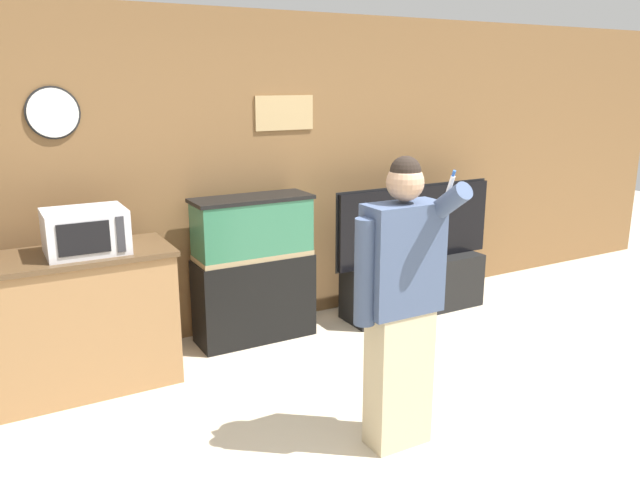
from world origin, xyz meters
TOP-DOWN VIEW (x-y plane):
  - wall_back_paneled at (-0.00, 2.63)m, footprint 10.00×0.08m
  - counter_island at (-1.73, 2.13)m, footprint 1.60×0.62m
  - microwave at (-1.47, 2.09)m, footprint 0.51×0.41m
  - aquarium_on_stand at (-0.20, 2.32)m, footprint 0.95×0.37m
  - tv_on_stand at (1.31, 2.18)m, footprint 1.62×0.40m
  - person_standing at (-0.09, 0.51)m, footprint 0.53×0.40m

SIDE VIEW (x-z plane):
  - tv_on_stand at x=1.31m, z-range -0.23..0.94m
  - counter_island at x=-1.73m, z-range 0.00..0.96m
  - aquarium_on_stand at x=-0.20m, z-range 0.00..1.18m
  - person_standing at x=-0.09m, z-range 0.04..1.71m
  - microwave at x=-1.47m, z-range 0.96..1.25m
  - wall_back_paneled at x=0.00m, z-range 0.00..2.60m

